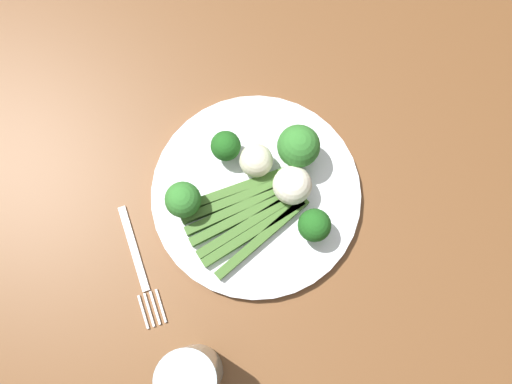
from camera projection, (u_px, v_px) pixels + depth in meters
The scene contains 12 objects.
ground_plane at pixel (269, 243), 1.50m from camera, with size 6.00×6.00×0.02m, color #B7A88E.
dining_table at pixel (279, 179), 0.84m from camera, with size 1.33×1.02×0.77m.
plate at pixel (256, 194), 0.72m from camera, with size 0.28×0.28×0.01m, color white.
asparagus_bundle at pixel (245, 215), 0.70m from camera, with size 0.16×0.11×0.01m.
broccoli_back at pixel (226, 146), 0.70m from camera, with size 0.04×0.04×0.05m.
broccoli_front at pixel (183, 200), 0.68m from camera, with size 0.05×0.05×0.06m.
broccoli_right at pixel (298, 146), 0.69m from camera, with size 0.06×0.06×0.07m.
broccoli_back_right at pixel (314, 225), 0.68m from camera, with size 0.04×0.04×0.05m.
cauliflower_left at pixel (292, 185), 0.69m from camera, with size 0.05×0.05×0.05m, color white.
cauliflower_near_center at pixel (256, 161), 0.70m from camera, with size 0.05×0.05×0.05m, color beige.
fork at pixel (140, 268), 0.71m from camera, with size 0.05×0.17×0.00m.
water_glass at pixel (191, 376), 0.62m from camera, with size 0.07×0.07×0.11m, color silver.
Camera 1 is at (0.15, 0.17, 1.48)m, focal length 37.29 mm.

